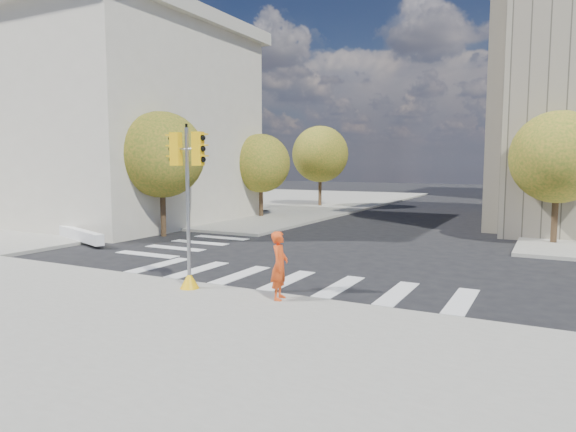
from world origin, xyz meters
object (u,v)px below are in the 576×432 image
Objects in this scene: lamp_near at (569,148)px; photographer at (279,265)px; lamp_far at (565,153)px; traffic_signal at (188,219)px; planter_wall at (76,234)px.

photographer is at bearing -110.61° from lamp_near.
lamp_far reaches higher than traffic_signal.
photographer is 14.94m from planter_wall.
planter_wall is at bearing -127.44° from lamp_far.
lamp_far is 33.53m from photographer.
planter_wall is (-11.09, 5.32, -1.77)m from traffic_signal.
lamp_far is 34.80m from planter_wall.
lamp_far is 1.35× the size of planter_wall.
traffic_signal is (-9.91, -18.75, -2.41)m from lamp_near.
traffic_signal is (-9.91, -32.75, -2.41)m from lamp_far.
lamp_far is 4.41× the size of photographer.
lamp_far is at bearing 90.00° from lamp_near.
lamp_near is 1.35× the size of planter_wall.
lamp_far is (0.00, 14.00, 0.00)m from lamp_near.
traffic_signal is 3.12m from photographer.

